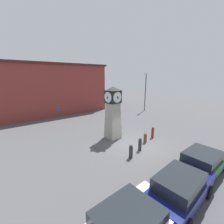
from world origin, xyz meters
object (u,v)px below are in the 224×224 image
at_px(bollard_end_row, 131,151).
at_px(car_by_building, 203,162).
at_px(pedestrian_by_cars, 63,107).
at_px(street_lamp_near_road, 145,89).
at_px(bollard_far_row, 140,144).
at_px(bollard_near_tower, 153,132).
at_px(clock_tower, 113,113).
at_px(pedestrian_near_bench, 58,110).
at_px(car_near_tower, 180,188).
at_px(bollard_mid_row, 145,138).

xyz_separation_m(bollard_end_row, car_by_building, (2.00, -4.02, 0.23)).
height_order(pedestrian_by_cars, street_lamp_near_road, street_lamp_near_road).
relative_size(pedestrian_by_cars, street_lamp_near_road, 0.28).
xyz_separation_m(bollard_far_row, street_lamp_near_road, (11.88, 8.57, 3.12)).
bearing_deg(bollard_end_row, bollard_near_tower, 14.46).
bearing_deg(clock_tower, pedestrian_by_cars, 88.71).
relative_size(bollard_far_row, pedestrian_near_bench, 0.65).
xyz_separation_m(pedestrian_near_bench, street_lamp_near_road, (12.75, -6.02, 2.72)).
xyz_separation_m(car_near_tower, car_by_building, (3.26, 0.17, -0.05)).
distance_m(bollard_end_row, street_lamp_near_road, 16.25).
bearing_deg(bollard_mid_row, bollard_far_row, -158.04).
height_order(bollard_near_tower, bollard_mid_row, bollard_near_tower).
height_order(clock_tower, bollard_mid_row, clock_tower).
bearing_deg(bollard_mid_row, clock_tower, 117.33).
xyz_separation_m(clock_tower, street_lamp_near_road, (11.82, 5.24, 1.22)).
distance_m(bollard_near_tower, bollard_far_row, 3.06).
height_order(clock_tower, car_by_building, clock_tower).
bearing_deg(bollard_end_row, car_by_building, -63.49).
relative_size(bollard_end_row, pedestrian_near_bench, 0.61).
xyz_separation_m(clock_tower, car_near_tower, (-2.70, -7.80, -1.64)).
relative_size(bollard_mid_row, bollard_far_row, 0.84).
bearing_deg(bollard_end_row, bollard_far_row, 11.58).
bearing_deg(pedestrian_by_cars, clock_tower, -91.29).
bearing_deg(pedestrian_near_bench, car_near_tower, -95.30).
xyz_separation_m(car_by_building, street_lamp_near_road, (11.25, 12.87, 2.91)).
bearing_deg(bollard_near_tower, pedestrian_by_cars, 99.93).
relative_size(clock_tower, car_near_tower, 1.18).
height_order(clock_tower, bollard_end_row, clock_tower).
bearing_deg(pedestrian_near_bench, bollard_near_tower, -74.52).
height_order(bollard_mid_row, street_lamp_near_road, street_lamp_near_road).
bearing_deg(street_lamp_near_road, clock_tower, -156.10).
height_order(clock_tower, car_near_tower, clock_tower).
bearing_deg(pedestrian_by_cars, bollard_mid_row, -85.69).
relative_size(clock_tower, car_by_building, 1.23).
relative_size(car_near_tower, pedestrian_near_bench, 2.52).
distance_m(bollard_mid_row, car_near_tower, 6.53).
relative_size(bollard_near_tower, bollard_mid_row, 1.20).
distance_m(bollard_mid_row, street_lamp_near_road, 13.49).
bearing_deg(bollard_end_row, bollard_mid_row, 17.09).
xyz_separation_m(bollard_near_tower, car_near_tower, (-5.58, -5.30, 0.25)).
distance_m(clock_tower, street_lamp_near_road, 12.98).
xyz_separation_m(car_near_tower, street_lamp_near_road, (14.51, 13.04, 2.86)).
bearing_deg(bollard_far_row, car_by_building, -81.73).
xyz_separation_m(bollard_near_tower, bollard_far_row, (-2.94, -0.83, -0.01)).
xyz_separation_m(bollard_end_row, pedestrian_near_bench, (0.51, 14.88, 0.43)).
bearing_deg(bollard_mid_row, pedestrian_near_bench, 99.51).
distance_m(car_near_tower, pedestrian_by_cars, 20.40).
bearing_deg(street_lamp_near_road, bollard_near_tower, -139.09).
bearing_deg(clock_tower, bollard_near_tower, -40.98).
relative_size(bollard_near_tower, bollard_end_row, 1.07).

